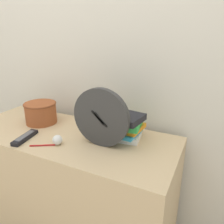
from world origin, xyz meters
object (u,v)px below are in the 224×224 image
object	(u,v)px
pen	(43,145)
crumpled_paper_ball	(57,140)
desk_clock	(101,118)
tv_remote	(25,137)
basket	(41,112)
book_stack	(122,126)

from	to	relation	value
pen	crumpled_paper_ball	bearing A→B (deg)	39.59
desk_clock	tv_remote	distance (m)	0.44
basket	tv_remote	bearing A→B (deg)	-68.44
pen	tv_remote	bearing A→B (deg)	173.15
tv_remote	desk_clock	bearing A→B (deg)	17.48
basket	crumpled_paper_ball	distance (m)	0.34
basket	pen	bearing A→B (deg)	-46.57
book_stack	crumpled_paper_ball	bearing A→B (deg)	-141.50
desk_clock	book_stack	world-z (taller)	desk_clock
desk_clock	basket	xyz separation A→B (m)	(-0.48, 0.09, -0.08)
tv_remote	crumpled_paper_ball	size ratio (longest dim) A/B	3.54
book_stack	desk_clock	bearing A→B (deg)	-118.25
basket	tv_remote	distance (m)	0.24
desk_clock	basket	size ratio (longest dim) A/B	1.50
tv_remote	pen	bearing A→B (deg)	-6.85
basket	tv_remote	size ratio (longest dim) A/B	1.10
desk_clock	pen	bearing A→B (deg)	-151.54
pen	desk_clock	bearing A→B (deg)	28.46
desk_clock	book_stack	xyz separation A→B (m)	(0.06, 0.12, -0.08)
book_stack	basket	size ratio (longest dim) A/B	1.27
tv_remote	crumpled_paper_ball	distance (m)	0.20
book_stack	tv_remote	world-z (taller)	book_stack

